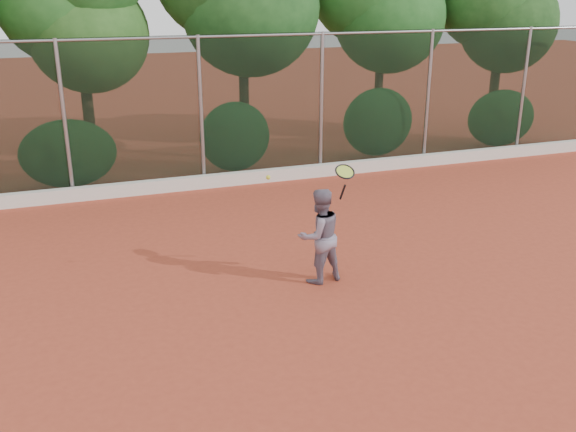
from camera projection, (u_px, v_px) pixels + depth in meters
name	position (u px, v px, depth m)	size (l,w,h in m)	color
ground	(311.00, 320.00, 9.19)	(80.00, 80.00, 0.00)	#A73E27
concrete_curb	(206.00, 182.00, 15.18)	(24.00, 0.20, 0.30)	silver
tennis_player	(319.00, 236.00, 10.17)	(0.76, 0.59, 1.56)	slate
chainlink_fence	(201.00, 108.00, 14.77)	(24.09, 0.09, 3.50)	black
tennis_racket	(345.00, 174.00, 9.95)	(0.32, 0.30, 0.59)	black
tennis_ball_in_flight	(268.00, 177.00, 9.54)	(0.07, 0.07, 0.07)	#CED22F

